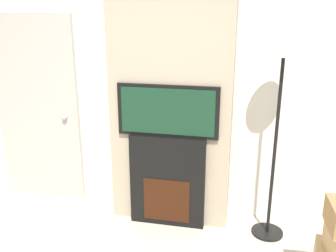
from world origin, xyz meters
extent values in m
cube|color=silver|center=(0.00, 2.03, 1.35)|extent=(6.00, 0.06, 2.70)
cube|color=tan|center=(0.00, 1.86, 1.35)|extent=(1.13, 0.29, 2.70)
cube|color=black|center=(0.00, 1.71, 0.45)|extent=(0.72, 0.14, 0.90)
cube|color=#33160A|center=(0.00, 1.64, 0.27)|extent=(0.44, 0.01, 0.43)
cube|color=black|center=(0.00, 1.71, 1.14)|extent=(0.93, 0.06, 0.48)
cube|color=#143823|center=(0.00, 1.68, 1.14)|extent=(0.86, 0.01, 0.42)
cylinder|color=black|center=(0.96, 1.71, 0.01)|extent=(0.29, 0.29, 0.03)
cylinder|color=black|center=(0.96, 1.71, 0.84)|extent=(0.03, 0.03, 1.64)
cone|color=#B7B2A3|center=(0.96, 1.71, 1.71)|extent=(0.29, 0.29, 0.10)
cube|color=#BCB7AD|center=(-1.46, 1.98, 0.99)|extent=(0.91, 0.04, 1.98)
sphere|color=silver|center=(-1.14, 1.94, 0.95)|extent=(0.06, 0.06, 0.06)
camera|label=1|loc=(0.68, -1.47, 2.04)|focal=40.00mm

